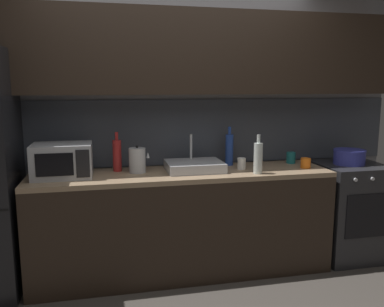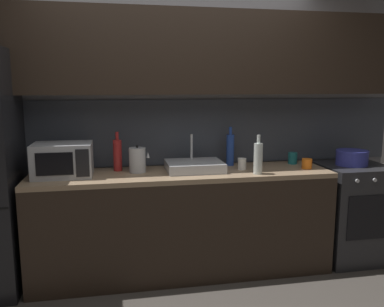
% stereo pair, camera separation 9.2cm
% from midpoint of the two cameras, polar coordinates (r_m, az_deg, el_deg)
% --- Properties ---
extents(back_wall, '(4.28, 0.44, 2.50)m').
position_cam_midpoint_polar(back_wall, '(3.62, -1.47, 8.47)').
color(back_wall, slate).
rests_on(back_wall, ground).
extents(counter_run, '(2.54, 0.60, 0.90)m').
position_cam_midpoint_polar(counter_run, '(3.52, -0.60, -9.80)').
color(counter_run, black).
rests_on(counter_run, ground).
extents(oven_range, '(0.60, 0.62, 0.90)m').
position_cam_midpoint_polar(oven_range, '(4.11, 22.32, -7.68)').
color(oven_range, '#232326').
rests_on(oven_range, ground).
extents(microwave, '(0.46, 0.35, 0.27)m').
position_cam_midpoint_polar(microwave, '(3.36, -17.19, -0.87)').
color(microwave, '#A8AAAF').
rests_on(microwave, counter_run).
extents(sink_basin, '(0.48, 0.38, 0.30)m').
position_cam_midpoint_polar(sink_basin, '(3.44, 1.10, -1.79)').
color(sink_basin, '#ADAFB5').
rests_on(sink_basin, counter_run).
extents(kettle, '(0.18, 0.14, 0.23)m').
position_cam_midpoint_polar(kettle, '(3.40, -7.01, -0.91)').
color(kettle, '#B7BABF').
rests_on(kettle, counter_run).
extents(wine_bottle_red, '(0.07, 0.07, 0.34)m').
position_cam_midpoint_polar(wine_bottle_red, '(3.48, -9.83, -0.16)').
color(wine_bottle_red, '#A82323').
rests_on(wine_bottle_red, counter_run).
extents(wine_bottle_blue, '(0.07, 0.07, 0.36)m').
position_cam_midpoint_polar(wine_bottle_blue, '(3.67, 6.18, 0.60)').
color(wine_bottle_blue, '#234299').
rests_on(wine_bottle_blue, counter_run).
extents(wine_bottle_clear, '(0.07, 0.07, 0.33)m').
position_cam_midpoint_polar(wine_bottle_clear, '(3.35, 10.18, -0.63)').
color(wine_bottle_clear, silver).
rests_on(wine_bottle_clear, counter_run).
extents(mug_teal, '(0.08, 0.08, 0.11)m').
position_cam_midpoint_polar(mug_teal, '(3.87, 14.81, -0.65)').
color(mug_teal, '#19666B').
rests_on(mug_teal, counter_run).
extents(mug_white, '(0.07, 0.07, 0.10)m').
position_cam_midpoint_polar(mug_white, '(3.52, 7.89, -1.48)').
color(mug_white, silver).
rests_on(mug_white, counter_run).
extents(mug_orange, '(0.09, 0.09, 0.09)m').
position_cam_midpoint_polar(mug_orange, '(3.68, 16.75, -1.39)').
color(mug_orange, orange).
rests_on(mug_orange, counter_run).
extents(cooking_pot, '(0.29, 0.29, 0.14)m').
position_cam_midpoint_polar(cooking_pot, '(3.98, 22.46, -0.55)').
color(cooking_pot, '#333899').
rests_on(cooking_pot, oven_range).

